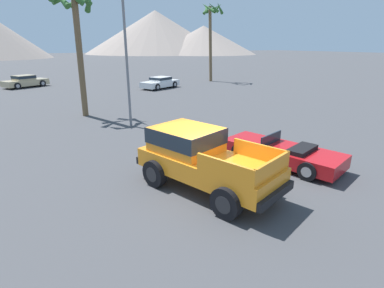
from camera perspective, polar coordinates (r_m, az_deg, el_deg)
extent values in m
plane|color=#424244|center=(10.07, 2.01, -7.57)|extent=(320.00, 320.00, 0.00)
cube|color=orange|center=(9.38, 3.01, -4.21)|extent=(3.23, 4.93, 0.60)
cube|color=orange|center=(9.71, -1.11, 0.93)|extent=(2.27, 2.46, 0.78)
cube|color=#1E2833|center=(9.67, -1.12, 1.72)|extent=(2.32, 2.51, 0.50)
cube|color=orange|center=(7.80, 6.21, -4.88)|extent=(0.66, 1.76, 0.48)
cube|color=orange|center=(9.22, 12.80, -1.49)|extent=(0.66, 1.76, 0.48)
cube|color=orange|center=(8.10, 15.00, -4.52)|extent=(1.73, 0.65, 0.48)
cube|color=black|center=(10.96, -6.52, -1.88)|extent=(1.79, 0.74, 0.24)
cube|color=black|center=(8.33, 15.71, -9.37)|extent=(1.79, 0.74, 0.24)
cylinder|color=black|center=(9.80, -7.12, -5.59)|extent=(0.56, 0.94, 0.90)
cylinder|color=#232326|center=(9.80, -7.12, -5.59)|extent=(0.44, 0.56, 0.49)
cylinder|color=black|center=(11.05, 0.44, -2.59)|extent=(0.56, 0.94, 0.90)
cylinder|color=#232326|center=(11.05, 0.44, -2.59)|extent=(0.44, 0.56, 0.49)
cylinder|color=black|center=(8.08, 6.50, -11.13)|extent=(0.56, 0.94, 0.90)
cylinder|color=#232326|center=(8.08, 6.50, -11.13)|extent=(0.44, 0.56, 0.49)
cylinder|color=black|center=(9.56, 13.34, -6.63)|extent=(0.56, 0.94, 0.90)
cylinder|color=#232326|center=(9.56, 13.34, -6.63)|extent=(0.44, 0.56, 0.49)
cube|color=#B21419|center=(12.09, 16.69, -1.58)|extent=(2.96, 4.81, 0.50)
cube|color=#1E2833|center=(12.16, 14.83, 0.97)|extent=(1.41, 0.48, 0.41)
cube|color=black|center=(11.68, 20.25, -0.95)|extent=(1.50, 1.00, 0.16)
cylinder|color=black|center=(12.11, 8.99, -1.48)|extent=(0.40, 0.69, 0.66)
cylinder|color=#9E9EA3|center=(12.11, 8.99, -1.48)|extent=(0.33, 0.41, 0.36)
cylinder|color=black|center=(13.43, 13.02, 0.28)|extent=(0.40, 0.69, 0.66)
cylinder|color=#9E9EA3|center=(13.43, 13.02, 0.28)|extent=(0.33, 0.41, 0.36)
cylinder|color=black|center=(10.90, 21.13, -4.88)|extent=(0.40, 0.69, 0.66)
cylinder|color=#9E9EA3|center=(10.90, 21.13, -4.88)|extent=(0.33, 0.41, 0.36)
cylinder|color=black|center=(12.35, 24.15, -2.54)|extent=(0.40, 0.69, 0.66)
cylinder|color=#9E9EA3|center=(12.35, 24.15, -2.54)|extent=(0.33, 0.41, 0.36)
cube|color=white|center=(31.99, -6.11, 11.35)|extent=(4.63, 3.33, 0.58)
cube|color=white|center=(32.01, -6.00, 12.24)|extent=(2.27, 2.14, 0.41)
cube|color=#1E2833|center=(32.01, -6.01, 12.33)|extent=(2.32, 2.18, 0.25)
cylinder|color=black|center=(30.48, -6.64, 10.70)|extent=(0.69, 0.47, 0.66)
cylinder|color=#9E9EA3|center=(30.48, -6.64, 10.70)|extent=(0.42, 0.36, 0.36)
cylinder|color=black|center=(31.65, -8.90, 10.90)|extent=(0.69, 0.47, 0.66)
cylinder|color=#9E9EA3|center=(31.65, -8.90, 10.90)|extent=(0.42, 0.36, 0.36)
cylinder|color=black|center=(32.44, -3.36, 11.27)|extent=(0.69, 0.47, 0.66)
cylinder|color=#9E9EA3|center=(32.44, -3.36, 11.27)|extent=(0.42, 0.36, 0.36)
cylinder|color=black|center=(33.55, -5.60, 11.45)|extent=(0.69, 0.47, 0.66)
cylinder|color=#9E9EA3|center=(33.55, -5.60, 11.45)|extent=(0.42, 0.36, 0.36)
cube|color=tan|center=(37.20, -29.12, 10.19)|extent=(4.71, 3.61, 0.60)
cube|color=tan|center=(37.09, -29.40, 10.97)|extent=(2.36, 2.26, 0.48)
cube|color=#1E2833|center=(37.09, -29.42, 11.06)|extent=(2.41, 2.31, 0.29)
cylinder|color=black|center=(38.62, -27.94, 10.37)|extent=(0.70, 0.50, 0.67)
cylinder|color=#9E9EA3|center=(38.62, -27.94, 10.37)|extent=(0.44, 0.38, 0.37)
cylinder|color=black|center=(37.10, -26.59, 10.31)|extent=(0.70, 0.50, 0.67)
cylinder|color=#9E9EA3|center=(37.10, -26.59, 10.31)|extent=(0.44, 0.38, 0.37)
cylinder|color=black|center=(37.40, -31.55, 9.59)|extent=(0.70, 0.50, 0.67)
cylinder|color=#9E9EA3|center=(37.40, -31.55, 9.59)|extent=(0.44, 0.38, 0.37)
cylinder|color=black|center=(35.83, -30.31, 9.52)|extent=(0.70, 0.50, 0.67)
cylinder|color=#9E9EA3|center=(35.83, -30.31, 9.52)|extent=(0.44, 0.38, 0.37)
cylinder|color=slate|center=(16.83, -12.55, 18.36)|extent=(0.14, 0.14, 8.99)
cylinder|color=brown|center=(19.93, -20.55, 15.18)|extent=(0.36, 1.02, 7.29)
cylinder|color=brown|center=(38.15, 3.52, 18.33)|extent=(0.36, 0.85, 8.60)
cone|color=#2D6028|center=(38.57, 4.91, 24.38)|extent=(0.37, 1.52, 1.06)
cone|color=#2D6028|center=(39.07, 4.12, 24.36)|extent=(1.63, 1.54, 1.01)
cone|color=#2D6028|center=(38.62, 2.89, 24.28)|extent=(1.42, 0.77, 1.31)
cone|color=#2D6028|center=(37.99, 2.70, 24.43)|extent=(0.81, 1.38, 1.21)
cone|color=#2D6028|center=(37.37, 3.02, 24.55)|extent=(1.06, 1.79, 1.22)
cone|color=#2D6028|center=(37.44, 4.14, 24.50)|extent=(1.38, 0.80, 1.19)
cone|color=#2D6028|center=(37.79, 5.30, 24.40)|extent=(1.66, 1.30, 1.28)
cone|color=gray|center=(139.55, 2.19, 19.17)|extent=(46.14, 46.14, 11.88)
cone|color=gray|center=(149.95, -6.94, 20.38)|extent=(65.02, 65.02, 18.99)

